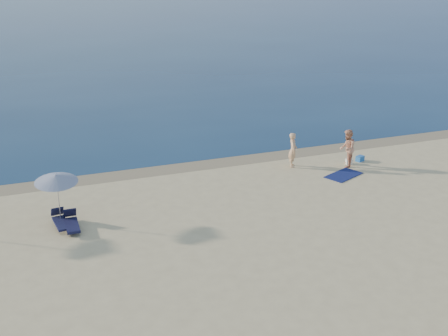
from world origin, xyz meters
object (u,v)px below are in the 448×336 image
object	(u,v)px
person_left	(293,150)
umbrella_near	(56,178)
person_right	(347,148)
blue_cooler	(360,159)

from	to	relation	value
person_left	umbrella_near	bearing A→B (deg)	125.74
person_right	person_left	bearing A→B (deg)	-75.51
person_left	blue_cooler	size ratio (longest dim) A/B	4.37
person_left	umbrella_near	xyz separation A→B (m)	(-11.89, -2.63, 1.03)
umbrella_near	person_left	bearing A→B (deg)	11.34
person_left	person_right	world-z (taller)	person_right
blue_cooler	umbrella_near	distance (m)	15.88
blue_cooler	umbrella_near	size ratio (longest dim) A/B	0.19
person_left	blue_cooler	world-z (taller)	person_left
person_left	blue_cooler	xyz separation A→B (m)	(3.75, -0.54, -0.76)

